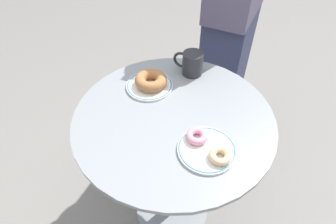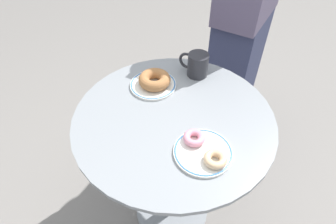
# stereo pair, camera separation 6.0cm
# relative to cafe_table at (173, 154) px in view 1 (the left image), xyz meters

# --- Properties ---
(ground_plane) EXTENTS (7.00, 7.00, 0.02)m
(ground_plane) POSITION_rel_cafe_table_xyz_m (0.00, 0.00, -0.54)
(ground_plane) COLOR gray
(cafe_table) EXTENTS (0.75, 0.75, 0.76)m
(cafe_table) POSITION_rel_cafe_table_xyz_m (0.00, 0.00, 0.00)
(cafe_table) COLOR gray
(cafe_table) RESTS_ON ground
(plate_left) EXTENTS (0.19, 0.19, 0.01)m
(plate_left) POSITION_rel_cafe_table_xyz_m (-0.19, 0.04, 0.24)
(plate_left) COLOR white
(plate_left) RESTS_ON cafe_table
(plate_right) EXTENTS (0.20, 0.20, 0.01)m
(plate_right) POSITION_rel_cafe_table_xyz_m (0.19, -0.02, 0.24)
(plate_right) COLOR white
(plate_right) RESTS_ON cafe_table
(donut_cinnamon) EXTENTS (0.18, 0.18, 0.04)m
(donut_cinnamon) POSITION_rel_cafe_table_xyz_m (-0.19, 0.04, 0.27)
(donut_cinnamon) COLOR #A36B3D
(donut_cinnamon) RESTS_ON plate_left
(donut_glazed) EXTENTS (0.10, 0.10, 0.02)m
(donut_glazed) POSITION_rel_cafe_table_xyz_m (0.24, -0.02, 0.26)
(donut_glazed) COLOR #E0B789
(donut_glazed) RESTS_ON plate_right
(donut_pink_frosted) EXTENTS (0.10, 0.10, 0.02)m
(donut_pink_frosted) POSITION_rel_cafe_table_xyz_m (0.14, -0.02, 0.26)
(donut_pink_frosted) COLOR pink
(donut_pink_frosted) RESTS_ON plate_right
(coffee_mug) EXTENTS (0.13, 0.09, 0.10)m
(coffee_mug) POSITION_rel_cafe_table_xyz_m (-0.15, 0.23, 0.28)
(coffee_mug) COLOR #28282D
(coffee_mug) RESTS_ON cafe_table
(person_figure) EXTENTS (0.36, 0.46, 1.61)m
(person_figure) POSITION_rel_cafe_table_xyz_m (-0.29, 0.67, 0.27)
(person_figure) COLOR #2D3351
(person_figure) RESTS_ON ground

